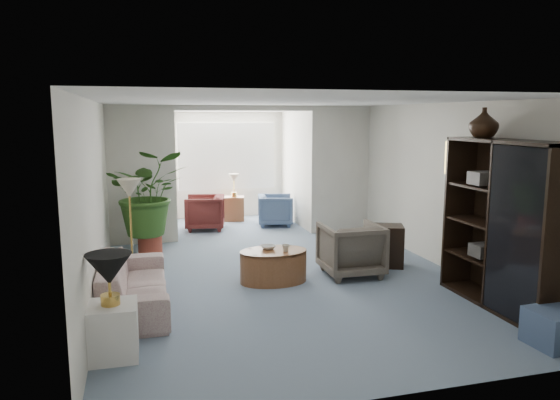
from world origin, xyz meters
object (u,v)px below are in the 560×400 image
object	(u,v)px
sofa	(134,284)
ottoman	(554,328)
floor_lamp	(129,188)
table_lamp	(109,269)
sunroom_table	(234,209)
coffee_cup	(286,248)
framed_picture	(459,159)
entertainment_cabinet	(504,225)
coffee_table	(273,266)
end_table	(112,331)
wingback_chair	(351,249)
coffee_bowl	(268,247)
sunroom_chair_blue	(275,210)
sunroom_chair_maroon	(205,212)
side_table_dark	(385,246)
plant_pot	(150,244)
cabinet_urn	(484,123)

from	to	relation	value
sofa	ottoman	bearing A→B (deg)	-118.06
floor_lamp	table_lamp	bearing A→B (deg)	-93.43
sunroom_table	coffee_cup	bearing A→B (deg)	-91.44
framed_picture	floor_lamp	bearing A→B (deg)	162.48
table_lamp	entertainment_cabinet	size ratio (longest dim) A/B	0.22
coffee_table	end_table	bearing A→B (deg)	-138.40
table_lamp	wingback_chair	xyz separation A→B (m)	(3.26, 1.87, -0.49)
coffee_bowl	sunroom_chair_blue	xyz separation A→B (m)	(1.06, 3.62, -0.15)
framed_picture	ottoman	distance (m)	2.90
wingback_chair	sunroom_chair_maroon	xyz separation A→B (m)	(-1.66, 3.70, -0.03)
coffee_bowl	sunroom_table	xyz separation A→B (m)	(0.31, 4.37, -0.21)
end_table	side_table_dark	size ratio (longest dim) A/B	0.83
coffee_table	side_table_dark	size ratio (longest dim) A/B	1.48
framed_picture	entertainment_cabinet	distance (m)	1.51
side_table_dark	plant_pot	distance (m)	3.91
wingback_chair	plant_pot	size ratio (longest dim) A/B	2.12
floor_lamp	entertainment_cabinet	world-z (taller)	entertainment_cabinet
framed_picture	coffee_cup	size ratio (longest dim) A/B	4.71
framed_picture	coffee_table	xyz separation A→B (m)	(-2.65, 0.34, -1.47)
coffee_cup	side_table_dark	xyz separation A→B (m)	(1.72, 0.42, -0.18)
coffee_table	sunroom_chair_maroon	bearing A→B (deg)	97.44
table_lamp	entertainment_cabinet	xyz separation A→B (m)	(4.52, 0.19, 0.14)
wingback_chair	entertainment_cabinet	distance (m)	2.19
floor_lamp	sunroom_chair_blue	size ratio (longest dim) A/B	0.50
coffee_bowl	entertainment_cabinet	distance (m)	3.09
plant_pot	framed_picture	bearing A→B (deg)	-29.10
floor_lamp	coffee_cup	distance (m)	2.50
side_table_dark	coffee_bowl	bearing A→B (deg)	-173.56
sofa	cabinet_urn	xyz separation A→B (m)	(4.32, -0.66, 1.93)
wingback_chair	sunroom_table	world-z (taller)	wingback_chair
sofa	coffee_bowl	xyz separation A→B (m)	(1.84, 0.61, 0.18)
sofa	side_table_dark	bearing A→B (deg)	-76.79
floor_lamp	coffee_bowl	world-z (taller)	floor_lamp
end_table	wingback_chair	distance (m)	3.76
coffee_bowl	entertainment_cabinet	bearing A→B (deg)	-35.52
end_table	sofa	bearing A→B (deg)	81.57
sofa	plant_pot	size ratio (longest dim) A/B	5.03
framed_picture	wingback_chair	world-z (taller)	framed_picture
framed_picture	sunroom_chair_blue	xyz separation A→B (m)	(-1.64, 4.05, -1.37)
sofa	ottoman	xyz separation A→B (m)	(4.11, -2.27, -0.11)
coffee_table	ottoman	world-z (taller)	coffee_table
cabinet_urn	sunroom_chair_maroon	distance (m)	5.98
sunroom_table	table_lamp	bearing A→B (deg)	-110.43
coffee_table	coffee_bowl	distance (m)	0.28
table_lamp	end_table	bearing A→B (deg)	0.00
table_lamp	entertainment_cabinet	distance (m)	4.52
ottoman	sunroom_table	bearing A→B (deg)	105.08
coffee_table	cabinet_urn	xyz separation A→B (m)	(2.42, -1.17, 2.00)
table_lamp	coffee_bowl	size ratio (longest dim) A/B	2.04
wingback_chair	cabinet_urn	world-z (taller)	cabinet_urn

